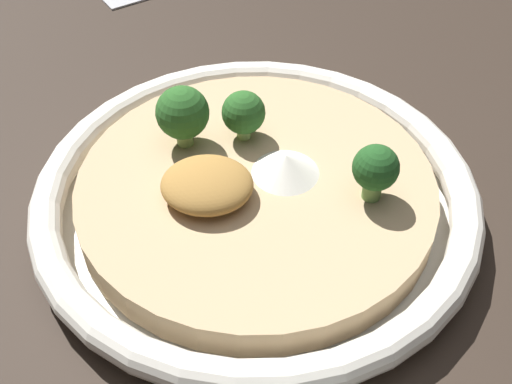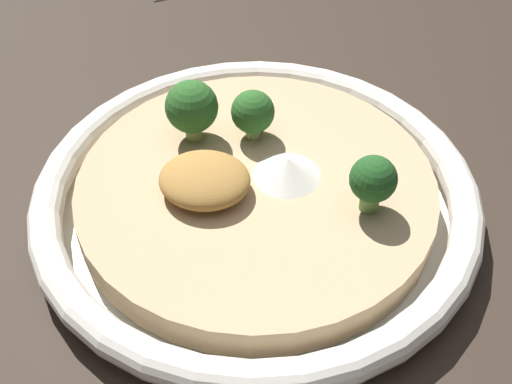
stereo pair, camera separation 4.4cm
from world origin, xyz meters
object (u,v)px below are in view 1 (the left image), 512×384
Objects in this scene: broccoli_front at (244,113)px; risotto_bowl at (256,195)px; broccoli_left at (376,169)px; broccoli_right at (183,114)px.

risotto_bowl is at bearing 105.15° from broccoli_front.
broccoli_front is 0.10m from broccoli_left.
broccoli_right is at bearing -32.75° from risotto_bowl.
broccoli_right is at bearing 14.56° from broccoli_front.
risotto_bowl is at bearing 147.25° from broccoli_right.
risotto_bowl is 7.50× the size of broccoli_left.
broccoli_right is 0.14m from broccoli_left.
broccoli_front is at bearing -165.44° from broccoli_right.
broccoli_front reaches higher than risotto_bowl.
broccoli_left is at bearing 148.10° from broccoli_front.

